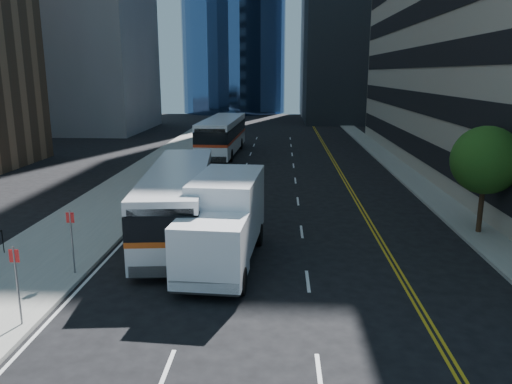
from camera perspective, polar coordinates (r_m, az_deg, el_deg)
ground at (r=17.26m, az=4.57°, el=-12.75°), size 160.00×160.00×0.00m
sidewalk_west at (r=42.36m, az=-10.72°, el=2.97°), size 5.00×90.00×0.15m
sidewalk_east at (r=42.27m, az=15.95°, el=2.66°), size 2.00×90.00×0.15m
street_tree at (r=25.66m, az=24.78°, el=3.32°), size 3.20×3.20×5.10m
bus_front at (r=24.12m, az=-8.81°, el=-0.78°), size 3.93×12.60×3.20m
bus_rear at (r=47.92m, az=-3.87°, el=6.54°), size 3.38×13.40×3.43m
box_truck at (r=20.10m, az=-3.70°, el=-3.24°), size 3.02×7.46×3.49m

